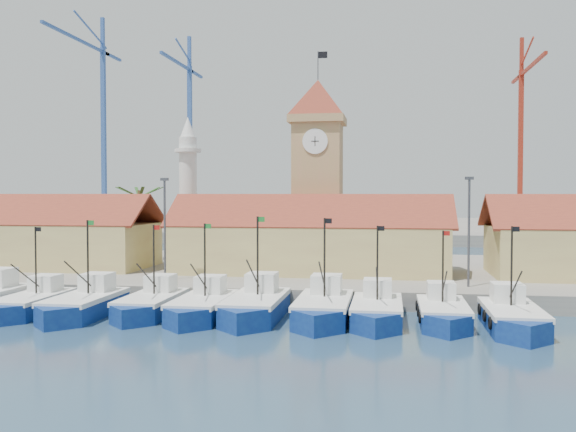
# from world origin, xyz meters

# --- Properties ---
(ground) EXTENTS (400.00, 400.00, 0.00)m
(ground) POSITION_xyz_m (0.00, 0.00, 0.00)
(ground) COLOR navy
(ground) RESTS_ON ground
(quay) EXTENTS (140.00, 32.00, 1.50)m
(quay) POSITION_xyz_m (0.00, 24.00, 0.75)
(quay) COLOR gray
(quay) RESTS_ON ground
(terminal) EXTENTS (240.00, 80.00, 2.00)m
(terminal) POSITION_xyz_m (0.00, 110.00, 1.00)
(terminal) COLOR gray
(terminal) RESTS_ON ground
(boat_1) EXTENTS (3.37, 9.22, 6.98)m
(boat_1) POSITION_xyz_m (-19.18, 2.42, 0.72)
(boat_1) COLOR navy
(boat_1) RESTS_ON ground
(boat_2) EXTENTS (3.65, 10.00, 7.56)m
(boat_2) POSITION_xyz_m (-14.84, 2.18, 0.78)
(boat_2) COLOR navy
(boat_2) RESTS_ON ground
(boat_3) EXTENTS (3.45, 9.46, 7.16)m
(boat_3) POSITION_xyz_m (-10.08, 3.40, 0.74)
(boat_3) COLOR navy
(boat_3) RESTS_ON ground
(boat_4) EXTENTS (3.54, 9.69, 7.33)m
(boat_4) POSITION_xyz_m (-5.93, 2.89, 0.76)
(boat_4) COLOR navy
(boat_4) RESTS_ON ground
(boat_5) EXTENTS (3.80, 10.42, 7.88)m
(boat_5) POSITION_xyz_m (-2.04, 3.30, 0.82)
(boat_5) COLOR navy
(boat_5) RESTS_ON ground
(boat_6) EXTENTS (3.76, 10.30, 7.80)m
(boat_6) POSITION_xyz_m (2.93, 3.28, 0.81)
(boat_6) COLOR navy
(boat_6) RESTS_ON ground
(boat_7) EXTENTS (3.50, 9.58, 7.25)m
(boat_7) POSITION_xyz_m (6.74, 3.22, 0.75)
(boat_7) COLOR navy
(boat_7) RESTS_ON ground
(boat_8) EXTENTS (3.33, 9.13, 6.91)m
(boat_8) POSITION_xyz_m (11.32, 3.41, 0.71)
(boat_8) COLOR navy
(boat_8) RESTS_ON ground
(boat_9) EXTENTS (3.54, 9.70, 7.34)m
(boat_9) POSITION_xyz_m (15.77, 2.17, 0.76)
(boat_9) COLOR navy
(boat_9) RESTS_ON ground
(hall_left) EXTENTS (31.20, 10.13, 7.61)m
(hall_left) POSITION_xyz_m (-32.00, 20.00, 3.99)
(hall_left) COLOR #D0C272
(hall_left) RESTS_ON quay
(hall_center) EXTENTS (27.04, 10.13, 7.61)m
(hall_center) POSITION_xyz_m (0.00, 20.00, 3.99)
(hall_center) COLOR #D0C272
(hall_center) RESTS_ON quay
(clock_tower) EXTENTS (5.80, 5.80, 22.70)m
(clock_tower) POSITION_xyz_m (0.00, 26.00, 11.96)
(clock_tower) COLOR tan
(clock_tower) RESTS_ON quay
(minaret) EXTENTS (3.00, 3.00, 16.30)m
(minaret) POSITION_xyz_m (-15.00, 28.00, 9.73)
(minaret) COLOR silver
(minaret) RESTS_ON quay
(palm_tree) EXTENTS (5.60, 5.03, 8.39)m
(palm_tree) POSITION_xyz_m (-20.00, 26.00, 6.25)
(palm_tree) COLOR brown
(palm_tree) RESTS_ON quay
(lamp_posts) EXTENTS (80.70, 0.25, 9.03)m
(lamp_posts) POSITION_xyz_m (0.50, 12.00, 6.48)
(lamp_posts) COLOR #3F3F44
(lamp_posts) RESTS_ON quay
(crane_blue_far) EXTENTS (1.00, 37.10, 48.64)m
(crane_blue_far) POSITION_xyz_m (-59.67, 100.14, 29.35)
(crane_blue_far) COLOR #32559A
(crane_blue_far) RESTS_ON terminal
(crane_blue_near) EXTENTS (1.00, 29.59, 44.94)m
(crane_blue_near) POSITION_xyz_m (-40.32, 107.07, 26.66)
(crane_blue_near) COLOR #32559A
(crane_blue_near) RESTS_ON terminal
(crane_red_right) EXTENTS (1.00, 32.35, 41.05)m
(crane_red_right) POSITION_xyz_m (35.85, 103.61, 24.76)
(crane_red_right) COLOR maroon
(crane_red_right) RESTS_ON terminal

